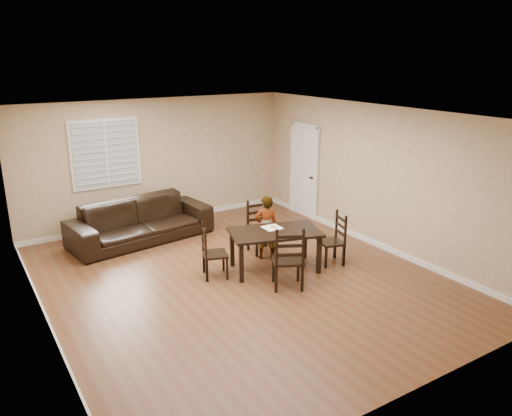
# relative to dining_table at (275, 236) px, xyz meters

# --- Properties ---
(ground) EXTENTS (7.00, 7.00, 0.00)m
(ground) POSITION_rel_dining_table_xyz_m (-0.71, -0.02, -0.62)
(ground) COLOR brown
(ground) RESTS_ON ground
(room) EXTENTS (6.04, 7.04, 2.72)m
(room) POSITION_rel_dining_table_xyz_m (-0.67, 0.16, 1.19)
(room) COLOR tan
(room) RESTS_ON ground
(dining_table) EXTENTS (1.69, 1.25, 0.71)m
(dining_table) POSITION_rel_dining_table_xyz_m (0.00, 0.00, 0.00)
(dining_table) COLOR black
(dining_table) RESTS_ON ground
(chair_near) EXTENTS (0.47, 0.45, 0.98)m
(chair_near) POSITION_rel_dining_table_xyz_m (0.26, 0.93, -0.17)
(chair_near) COLOR black
(chair_near) RESTS_ON ground
(chair_far) EXTENTS (0.62, 0.61, 1.05)m
(chair_far) POSITION_rel_dining_table_xyz_m (-0.26, -0.77, -0.14)
(chair_far) COLOR black
(chair_far) RESTS_ON ground
(chair_left) EXTENTS (0.50, 0.52, 0.92)m
(chair_left) POSITION_rel_dining_table_xyz_m (-1.10, 0.34, -0.20)
(chair_left) COLOR black
(chair_left) RESTS_ON ground
(chair_right) EXTENTS (0.49, 0.51, 0.93)m
(chair_right) POSITION_rel_dining_table_xyz_m (1.10, -0.33, -0.20)
(chair_right) COLOR black
(chair_right) RESTS_ON ground
(child) EXTENTS (0.49, 0.40, 1.17)m
(child) POSITION_rel_dining_table_xyz_m (0.16, 0.52, -0.03)
(child) COLOR gray
(child) RESTS_ON ground
(napkin) EXTENTS (0.31, 0.31, 0.00)m
(napkin) POSITION_rel_dining_table_xyz_m (0.05, 0.16, 0.09)
(napkin) COLOR white
(napkin) RESTS_ON dining_table
(donut) EXTENTS (0.11, 0.11, 0.04)m
(donut) POSITION_rel_dining_table_xyz_m (0.07, 0.16, 0.11)
(donut) COLOR gold
(donut) RESTS_ON napkin
(sofa) EXTENTS (2.91, 1.46, 0.81)m
(sofa) POSITION_rel_dining_table_xyz_m (-1.46, 2.59, -0.21)
(sofa) COLOR black
(sofa) RESTS_ON ground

